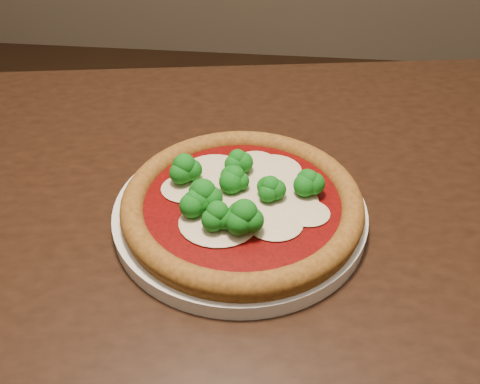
# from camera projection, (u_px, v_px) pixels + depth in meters

# --- Properties ---
(dining_table) EXTENTS (1.40, 1.02, 0.75)m
(dining_table) POSITION_uv_depth(u_px,v_px,m) (207.00, 287.00, 0.66)
(dining_table) COLOR black
(dining_table) RESTS_ON floor
(plate) EXTENTS (0.29, 0.29, 0.02)m
(plate) POSITION_uv_depth(u_px,v_px,m) (240.00, 213.00, 0.61)
(plate) COLOR silver
(plate) RESTS_ON dining_table
(pizza) EXTENTS (0.27, 0.27, 0.06)m
(pizza) POSITION_uv_depth(u_px,v_px,m) (240.00, 201.00, 0.59)
(pizza) COLOR brown
(pizza) RESTS_ON plate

